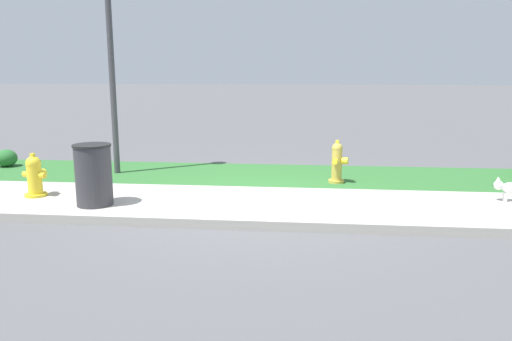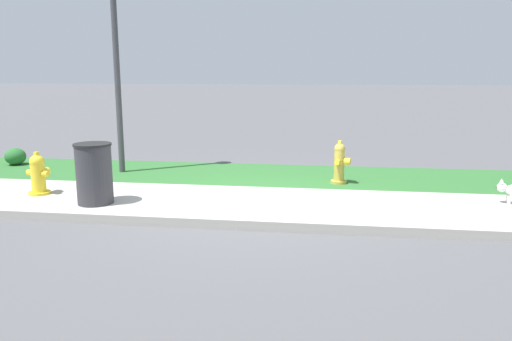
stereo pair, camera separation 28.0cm
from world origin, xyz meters
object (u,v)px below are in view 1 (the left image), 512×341
at_px(fire_hydrant_far_end, 337,162).
at_px(trash_bin, 94,175).
at_px(small_white_dog, 511,188).
at_px(shrub_bush_mid_verge, 6,158).
at_px(street_lamp, 108,1).
at_px(fire_hydrant_mid_block, 35,176).

relative_size(fire_hydrant_far_end, trash_bin, 0.83).
distance_m(small_white_dog, shrub_bush_mid_verge, 9.20).
bearing_deg(trash_bin, small_white_dog, 7.62).
distance_m(small_white_dog, street_lamp, 7.32).
bearing_deg(street_lamp, small_white_dog, -12.52).
height_order(trash_bin, shrub_bush_mid_verge, trash_bin).
xyz_separation_m(trash_bin, shrub_bush_mid_verge, (-2.99, 2.65, -0.27)).
height_order(fire_hydrant_far_end, trash_bin, trash_bin).
distance_m(fire_hydrant_far_end, street_lamp, 4.95).
relative_size(small_white_dog, shrub_bush_mid_verge, 1.25).
xyz_separation_m(fire_hydrant_mid_block, fire_hydrant_far_end, (4.66, 1.44, 0.04)).
xyz_separation_m(fire_hydrant_far_end, street_lamp, (-4.08, 0.42, 2.76)).
relative_size(small_white_dog, street_lamp, 0.11).
relative_size(fire_hydrant_far_end, small_white_dog, 1.45).
xyz_separation_m(fire_hydrant_far_end, small_white_dog, (2.48, -1.04, -0.14)).
xyz_separation_m(small_white_dog, street_lamp, (-6.56, 1.46, 2.91)).
bearing_deg(fire_hydrant_far_end, small_white_dog, 82.55).
xyz_separation_m(street_lamp, trash_bin, (0.54, -2.26, -2.67)).
distance_m(trash_bin, shrub_bush_mid_verge, 4.00).
height_order(fire_hydrant_mid_block, small_white_dog, fire_hydrant_mid_block).
height_order(fire_hydrant_far_end, street_lamp, street_lamp).
xyz_separation_m(fire_hydrant_mid_block, street_lamp, (0.58, 1.86, 2.80)).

